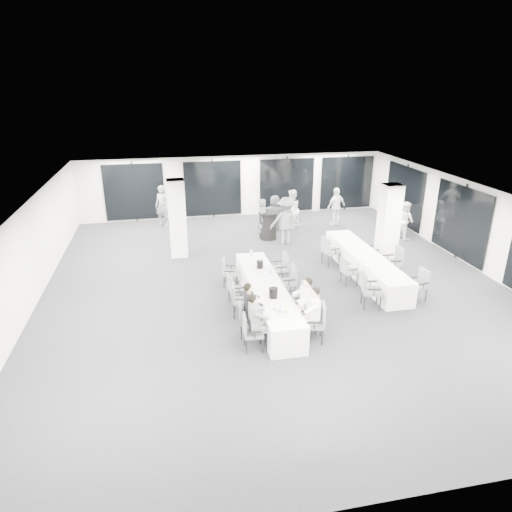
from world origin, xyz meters
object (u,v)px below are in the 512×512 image
Objects in this scene: chair_main_right_second at (310,309)px; standing_guest_f at (275,210)px; chair_main_right_near at (317,320)px; banquet_table_side at (365,265)px; chair_main_left_fourth at (234,287)px; chair_main_right_far at (281,266)px; standing_guest_h at (406,218)px; chair_main_left_near at (250,330)px; chair_main_left_second at (245,318)px; standing_guest_b at (292,207)px; ice_bucket_near at (273,293)px; chair_main_left_mid at (238,298)px; chair_side_right_near at (420,283)px; chair_side_left_mid at (347,269)px; standing_guest_a at (263,216)px; chair_side_left_near at (369,288)px; banquet_table_main at (266,297)px; chair_side_right_far at (375,249)px; chair_side_right_mid at (394,260)px; standing_guest_g at (162,203)px; standing_guest_c at (286,218)px; chair_main_left_far at (228,270)px; chair_main_right_fourth at (289,279)px; chair_main_right_mid at (300,296)px; standing_guest_e at (394,212)px; standing_guest_d at (336,204)px; ice_bucket_far at (260,264)px; cocktail_table at (268,225)px; chair_side_left_far at (329,249)px.

standing_guest_f is at bearing -0.46° from chair_main_right_second.
banquet_table_side is at bearing -24.85° from chair_main_right_near.
banquet_table_side is 5.04× the size of chair_main_right_near.
chair_main_right_far reaches higher than chair_main_left_fourth.
chair_main_right_second is 0.61× the size of standing_guest_h.
chair_main_left_near is 1.02× the size of chair_main_left_second.
standing_guest_b reaches higher than chair_main_right_second.
chair_main_left_second is 1.02m from ice_bucket_near.
standing_guest_f is at bearing 169.97° from chair_main_left_second.
chair_side_right_near reaches higher than chair_main_left_mid.
chair_main_left_mid is 1.03× the size of chair_side_left_mid.
chair_side_left_near is at bearing -135.05° from standing_guest_a.
banquet_table_main is 5.70× the size of chair_side_right_far.
ice_bucket_near is (-4.51, -2.13, 0.29)m from chair_side_right_mid.
ice_bucket_near is at bearing -45.66° from standing_guest_g.
chair_main_left_second is at bearing 78.76° from standing_guest_c.
chair_main_right_second is 1.18× the size of chair_side_right_far.
chair_main_left_far is at bearing 115.26° from banquet_table_main.
chair_main_right_second is 4.50m from chair_side_right_mid.
standing_guest_a is at bearing -6.14° from chair_main_right_fourth.
chair_main_left_mid is 1.67m from chair_main_right_mid.
standing_guest_g is (-3.55, 9.82, 0.42)m from chair_main_right_second.
chair_main_right_far is 7.27m from standing_guest_e.
chair_side_left_near is at bearing 126.44° from standing_guest_f.
standing_guest_g reaches higher than standing_guest_e.
chair_side_left_mid is 5.13m from standing_guest_a.
standing_guest_b is 1.02× the size of standing_guest_d.
chair_main_right_mid reaches higher than banquet_table_main.
standing_guest_e is at bearing 116.96° from chair_main_left_fourth.
chair_main_left_fourth is 0.51× the size of standing_guest_e.
ice_bucket_near is (-3.67, -2.48, 0.51)m from banquet_table_side.
standing_guest_g is (-1.89, 9.81, 0.50)m from chair_main_left_second.
chair_main_left_fourth is at bearing -86.41° from chair_side_left_mid.
standing_guest_a is 0.96× the size of standing_guest_b.
chair_side_right_mid is at bearing 1.40° from ice_bucket_far.
standing_guest_h is (7.63, 5.10, 0.34)m from chair_main_left_mid.
cocktail_table is 1.09× the size of chair_side_left_far.
standing_guest_d is (3.90, 6.49, 0.39)m from chair_main_right_fourth.
banquet_table_side is at bearing -62.06° from cocktail_table.
chair_main_right_far reaches higher than ice_bucket_far.
chair_side_left_far is 2.22m from chair_side_right_mid.
chair_main_right_fourth is at bearing 66.03° from chair_side_right_near.
standing_guest_a is at bearing 151.77° from chair_main_left_fourth.
chair_main_left_near is 0.91× the size of chair_side_left_far.
chair_main_right_near is 2.44m from chair_side_left_near.
chair_main_left_mid is 0.88× the size of chair_side_left_near.
standing_guest_f is at bearing 72.05° from ice_bucket_far.
chair_main_right_fourth is 6.44m from standing_guest_f.
chair_side_left_near reaches higher than banquet_table_main.
chair_main_right_mid is 0.44× the size of standing_guest_g.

